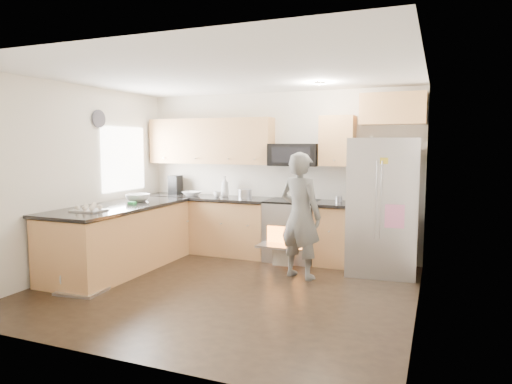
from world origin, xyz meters
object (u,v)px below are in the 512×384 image
at_px(dish_rack, 82,285).
at_px(person, 300,216).
at_px(refrigerator, 382,207).
at_px(stove_range, 292,217).

bearing_deg(dish_rack, person, 34.94).
bearing_deg(person, dish_rack, 53.15).
bearing_deg(refrigerator, person, -152.94).
height_order(person, dish_rack, person).
xyz_separation_m(person, dish_rack, (-2.27, -1.58, -0.75)).
relative_size(stove_range, dish_rack, 3.19).
xyz_separation_m(refrigerator, person, (-0.98, -0.61, -0.09)).
height_order(stove_range, dish_rack, stove_range).
xyz_separation_m(stove_range, refrigerator, (1.36, -0.24, 0.26)).
distance_m(stove_range, person, 0.95).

